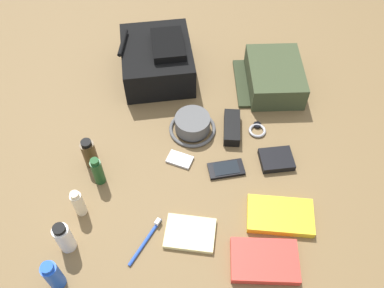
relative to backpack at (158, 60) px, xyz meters
name	(u,v)px	position (x,y,z in m)	size (l,w,h in m)	color
ground_plane	(192,153)	(-0.37, -0.16, -0.08)	(2.64, 2.02, 0.02)	brown
backpack	(158,60)	(0.00, 0.00, 0.00)	(0.36, 0.32, 0.16)	black
toiletry_pouch	(273,77)	(-0.03, -0.45, -0.02)	(0.28, 0.27, 0.10)	#384228
bucket_hat	(192,125)	(-0.28, -0.16, -0.04)	(0.17, 0.17, 0.06)	#585858
deodorant_spray	(53,275)	(-0.86, 0.18, -0.01)	(0.05, 0.05, 0.13)	blue
toothpaste_tube	(64,238)	(-0.74, 0.17, -0.01)	(0.05, 0.05, 0.12)	white
lotion_bottle	(78,203)	(-0.63, 0.16, -0.02)	(0.04, 0.04, 0.11)	beige
shampoo_bottle	(98,171)	(-0.51, 0.13, -0.02)	(0.04, 0.04, 0.12)	#19471E
cologne_bottle	(90,153)	(-0.45, 0.17, -0.01)	(0.05, 0.05, 0.12)	#473319
paperback_novel	(264,261)	(-0.75, -0.41, -0.06)	(0.14, 0.20, 0.03)	red
travel_guidebook	(280,216)	(-0.60, -0.46, -0.06)	(0.12, 0.20, 0.03)	yellow
cell_phone	(226,169)	(-0.44, -0.28, -0.07)	(0.09, 0.13, 0.01)	black
media_player	(180,160)	(-0.41, -0.13, -0.07)	(0.07, 0.10, 0.01)	#B7B7BC
wristwatch	(257,130)	(-0.26, -0.39, -0.07)	(0.07, 0.06, 0.01)	#99999E
toothbrush	(147,239)	(-0.71, -0.06, -0.07)	(0.16, 0.08, 0.02)	blue
wallet	(276,160)	(-0.39, -0.45, -0.06)	(0.09, 0.11, 0.02)	black
notepad	(190,233)	(-0.68, -0.18, -0.06)	(0.11, 0.15, 0.02)	beige
sunglasses_case	(232,128)	(-0.27, -0.30, -0.05)	(0.14, 0.06, 0.04)	black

